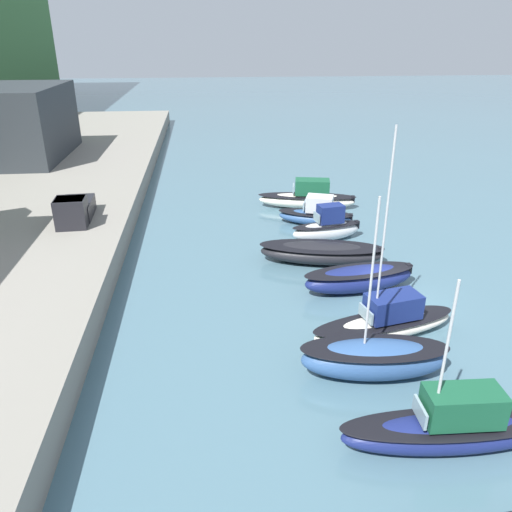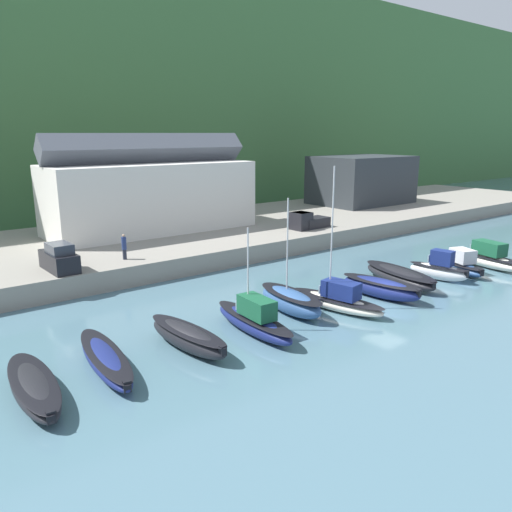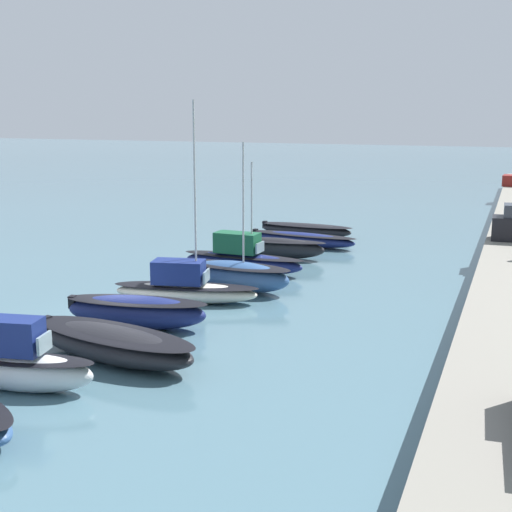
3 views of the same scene
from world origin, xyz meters
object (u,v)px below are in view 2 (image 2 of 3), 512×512
moored_boat_7 (400,276)px  moored_boat_8 (439,269)px  moored_boat_2 (188,337)px  person_on_quay (124,246)px  moored_boat_6 (381,288)px  moored_boat_1 (105,359)px  moored_boat_0 (34,387)px  moored_boat_4 (291,301)px  moored_boat_5 (337,299)px  parked_car_1 (59,259)px  moored_boat_9 (460,264)px  pickup_truck_1 (307,221)px  moored_boat_10 (485,257)px  moored_boat_3 (254,320)px

moored_boat_7 → moored_boat_8: bearing=-7.0°
moored_boat_2 → person_on_quay: size_ratio=3.23×
moored_boat_6 → moored_boat_1: bearing=168.1°
moored_boat_0 → moored_boat_7: size_ratio=0.90×
moored_boat_2 → moored_boat_4: 8.61m
moored_boat_2 → moored_boat_8: bearing=-7.4°
moored_boat_5 → parked_car_1: size_ratio=2.32×
moored_boat_6 → moored_boat_7: moored_boat_6 is taller
moored_boat_1 → moored_boat_9: (31.57, -1.27, 0.27)m
moored_boat_5 → pickup_truck_1: 21.43m
moored_boat_0 → moored_boat_4: (16.95, 1.22, 0.31)m
moored_boat_1 → parked_car_1: 14.98m
moored_boat_6 → moored_boat_8: size_ratio=1.29×
moored_boat_7 → moored_boat_10: bearing=4.5°
moored_boat_0 → moored_boat_9: size_ratio=1.22×
moored_boat_0 → moored_boat_4: size_ratio=0.93×
moored_boat_3 → moored_boat_5: moored_boat_5 is taller
moored_boat_5 → pickup_truck_1: bearing=40.5°
moored_boat_4 → moored_boat_8: bearing=-1.5°
moored_boat_6 → moored_boat_3: bearing=169.9°
moored_boat_2 → pickup_truck_1: 29.48m
moored_boat_5 → moored_boat_10: size_ratio=1.19×
moored_boat_5 → moored_boat_7: 8.61m
parked_car_1 → pickup_truck_1: (26.93, 1.03, -0.10)m
moored_boat_1 → pickup_truck_1: pickup_truck_1 is taller
moored_boat_9 → moored_boat_0: bearing=-161.0°
moored_boat_2 → moored_boat_4: moored_boat_4 is taller
moored_boat_8 → pickup_truck_1: bearing=76.6°
moored_boat_1 → moored_boat_9: bearing=3.9°
pickup_truck_1 → moored_boat_3: bearing=126.2°
person_on_quay → moored_boat_0: bearing=-125.8°
moored_boat_5 → moored_boat_10: moored_boat_5 is taller
person_on_quay → moored_boat_4: bearing=-68.9°
moored_boat_0 → moored_boat_2: size_ratio=1.06×
moored_boat_10 → moored_boat_3: bearing=-169.8°
moored_boat_1 → moored_boat_8: (28.30, -1.30, 0.41)m
moored_boat_0 → moored_boat_6: 24.47m
moored_boat_2 → moored_boat_3: (4.42, -0.42, 0.14)m
moored_boat_1 → person_on_quay: (7.57, 14.87, 2.31)m
pickup_truck_1 → moored_boat_10: bearing=-162.9°
moored_boat_6 → moored_boat_9: moored_boat_9 is taller
moored_boat_0 → pickup_truck_1: 36.91m
moored_boat_6 → parked_car_1: parked_car_1 is taller
moored_boat_3 → person_on_quay: moored_boat_3 is taller
moored_boat_6 → parked_car_1: size_ratio=1.57×
moored_boat_1 → moored_boat_2: size_ratio=1.17×
person_on_quay → moored_boat_6: bearing=-50.9°
moored_boat_9 → person_on_quay: person_on_quay is taller
moored_boat_1 → moored_boat_5: 16.17m
moored_boat_3 → moored_boat_7: 15.64m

